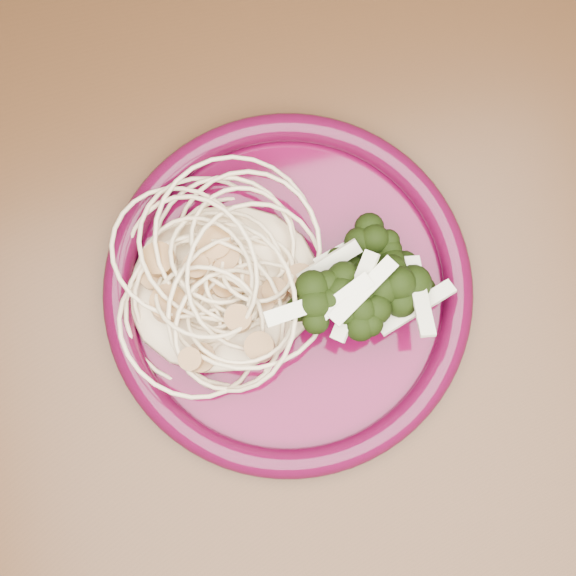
% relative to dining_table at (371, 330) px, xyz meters
% --- Properties ---
extents(dining_table, '(1.20, 0.80, 0.75)m').
position_rel_dining_table_xyz_m(dining_table, '(0.00, 0.00, 0.00)').
color(dining_table, '#472814').
rests_on(dining_table, ground).
extents(dinner_plate, '(0.33, 0.33, 0.02)m').
position_rel_dining_table_xyz_m(dinner_plate, '(-0.06, 0.03, 0.11)').
color(dinner_plate, '#4A0422').
rests_on(dinner_plate, dining_table).
extents(spaghetti_pile, '(0.17, 0.15, 0.03)m').
position_rel_dining_table_xyz_m(spaghetti_pile, '(-0.11, 0.05, 0.12)').
color(spaghetti_pile, beige).
rests_on(spaghetti_pile, dinner_plate).
extents(scallop_cluster, '(0.15, 0.15, 0.04)m').
position_rel_dining_table_xyz_m(scallop_cluster, '(-0.11, 0.05, 0.16)').
color(scallop_cluster, '#A27745').
rests_on(scallop_cluster, spaghetti_pile).
extents(broccoli_pile, '(0.12, 0.16, 0.05)m').
position_rel_dining_table_xyz_m(broccoli_pile, '(-0.01, 0.02, 0.13)').
color(broccoli_pile, black).
rests_on(broccoli_pile, dinner_plate).
extents(onion_garnish, '(0.08, 0.10, 0.05)m').
position_rel_dining_table_xyz_m(onion_garnish, '(-0.01, 0.02, 0.16)').
color(onion_garnish, '#EDEAC6').
rests_on(onion_garnish, broccoli_pile).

